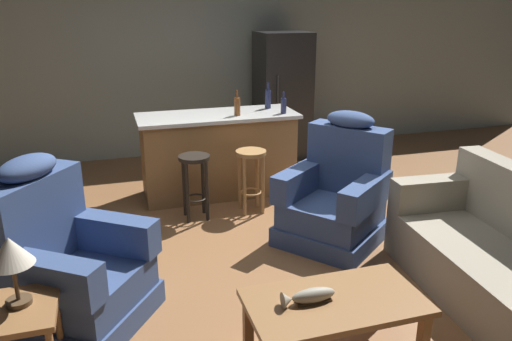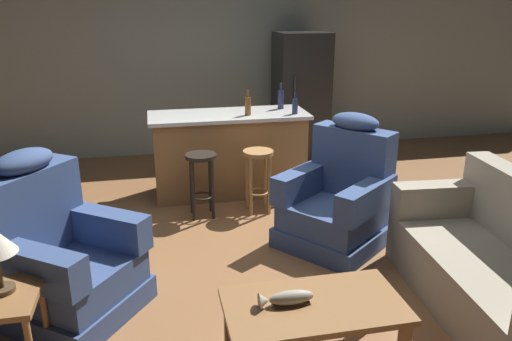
{
  "view_description": "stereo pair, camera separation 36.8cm",
  "coord_description": "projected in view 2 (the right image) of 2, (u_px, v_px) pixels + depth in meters",
  "views": [
    {
      "loc": [
        -1.2,
        -4.05,
        2.16
      ],
      "look_at": [
        0.01,
        -0.1,
        0.75
      ],
      "focal_mm": 35.0,
      "sensor_mm": 36.0,
      "label": 1
    },
    {
      "loc": [
        -0.84,
        -4.14,
        2.16
      ],
      "look_at": [
        0.01,
        -0.1,
        0.75
      ],
      "focal_mm": 35.0,
      "sensor_mm": 36.0,
      "label": 2
    }
  ],
  "objects": [
    {
      "name": "back_wall",
      "position": [
        209.0,
        64.0,
        7.17
      ],
      "size": [
        12.0,
        0.05,
        2.6
      ],
      "color": "#939E93",
      "rests_on": "ground_plane"
    },
    {
      "name": "couch",
      "position": [
        505.0,
        272.0,
        3.53
      ],
      "size": [
        0.98,
        1.96,
        0.94
      ],
      "rotation": [
        0.0,
        0.0,
        3.06
      ],
      "color": "#9E937F",
      "rests_on": "ground_plane"
    },
    {
      "name": "ground_plane",
      "position": [
        252.0,
        242.0,
        4.7
      ],
      "size": [
        12.0,
        12.0,
        0.0
      ],
      "color": "brown"
    },
    {
      "name": "bottle_tall_green",
      "position": [
        281.0,
        99.0,
        5.86
      ],
      "size": [
        0.07,
        0.07,
        0.31
      ],
      "color": "#23284C",
      "rests_on": "kitchen_island"
    },
    {
      "name": "bottle_short_amber",
      "position": [
        295.0,
        106.0,
        5.59
      ],
      "size": [
        0.06,
        0.06,
        0.24
      ],
      "color": "#23284C",
      "rests_on": "kitchen_island"
    },
    {
      "name": "recliner_near_lamp",
      "position": [
        61.0,
        258.0,
        3.55
      ],
      "size": [
        1.17,
        1.17,
        1.2
      ],
      "rotation": [
        0.0,
        0.0,
        -0.63
      ],
      "color": "#384C7A",
      "rests_on": "ground_plane"
    },
    {
      "name": "bar_stool_right",
      "position": [
        258.0,
        170.0,
        5.26
      ],
      "size": [
        0.32,
        0.32,
        0.68
      ],
      "color": "#A87A47",
      "rests_on": "ground_plane"
    },
    {
      "name": "refrigerator",
      "position": [
        301.0,
        97.0,
        7.02
      ],
      "size": [
        0.7,
        0.69,
        1.76
      ],
      "color": "black",
      "rests_on": "ground_plane"
    },
    {
      "name": "recliner_near_island",
      "position": [
        339.0,
        200.0,
        4.59
      ],
      "size": [
        1.18,
        1.18,
        1.2
      ],
      "rotation": [
        0.0,
        0.0,
        3.81
      ],
      "color": "#384C7A",
      "rests_on": "ground_plane"
    },
    {
      "name": "kitchen_island",
      "position": [
        229.0,
        153.0,
        5.8
      ],
      "size": [
        1.8,
        0.7,
        0.95
      ],
      "color": "olive",
      "rests_on": "ground_plane"
    },
    {
      "name": "fish_figurine",
      "position": [
        286.0,
        298.0,
        3.0
      ],
      "size": [
        0.34,
        0.1,
        0.1
      ],
      "color": "#4C3823",
      "rests_on": "coffee_table"
    },
    {
      "name": "bar_stool_left",
      "position": [
        201.0,
        173.0,
        5.14
      ],
      "size": [
        0.32,
        0.32,
        0.68
      ],
      "color": "black",
      "rests_on": "ground_plane"
    },
    {
      "name": "bottle_wine_dark",
      "position": [
        248.0,
        106.0,
        5.53
      ],
      "size": [
        0.07,
        0.07,
        0.28
      ],
      "color": "brown",
      "rests_on": "kitchen_island"
    },
    {
      "name": "coffee_table",
      "position": [
        314.0,
        311.0,
        3.05
      ],
      "size": [
        1.1,
        0.6,
        0.42
      ],
      "color": "olive",
      "rests_on": "ground_plane"
    }
  ]
}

